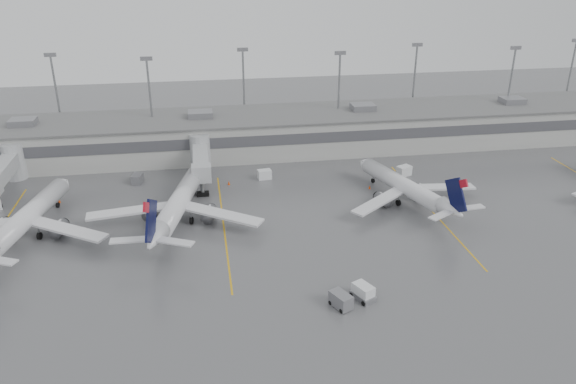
{
  "coord_description": "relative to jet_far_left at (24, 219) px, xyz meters",
  "views": [
    {
      "loc": [
        -20.12,
        -56.72,
        41.15
      ],
      "look_at": [
        -7.02,
        24.0,
        5.0
      ],
      "focal_mm": 35.0,
      "sensor_mm": 36.0,
      "label": 1
    }
  ],
  "objects": [
    {
      "name": "ground",
      "position": [
        47.37,
        -24.67,
        -3.1
      ],
      "size": [
        260.0,
        260.0,
        0.0
      ],
      "primitive_type": "plane",
      "color": "#515153",
      "rests_on": "ground"
    },
    {
      "name": "terminal",
      "position": [
        47.37,
        33.32,
        1.07
      ],
      "size": [
        152.0,
        17.0,
        9.45
      ],
      "color": "#A1A19C",
      "rests_on": "ground"
    },
    {
      "name": "light_masts",
      "position": [
        47.37,
        39.08,
        8.92
      ],
      "size": [
        142.4,
        8.0,
        20.6
      ],
      "color": "gray",
      "rests_on": "ground"
    },
    {
      "name": "jet_bridge_left",
      "position": [
        -8.13,
        21.06,
        0.77
      ],
      "size": [
        4.0,
        17.2,
        7.0
      ],
      "color": "#9A9C9F",
      "rests_on": "ground"
    },
    {
      "name": "jet_bridge_right",
      "position": [
        26.87,
        21.06,
        0.77
      ],
      "size": [
        4.0,
        17.2,
        7.0
      ],
      "color": "#9A9C9F",
      "rests_on": "ground"
    },
    {
      "name": "stand_markings",
      "position": [
        47.37,
        -0.67,
        -3.1
      ],
      "size": [
        105.25,
        40.0,
        0.01
      ],
      "color": "#E1A20D",
      "rests_on": "ground"
    },
    {
      "name": "jet_far_left",
      "position": [
        0.0,
        0.0,
        0.0
      ],
      "size": [
        26.87,
        30.45,
        9.98
      ],
      "rotation": [
        0.0,
        0.0,
        -0.22
      ],
      "color": "silver",
      "rests_on": "ground"
    },
    {
      "name": "jet_mid_left",
      "position": [
        22.82,
        1.6,
        0.11
      ],
      "size": [
        27.68,
        31.4,
        10.33
      ],
      "rotation": [
        0.0,
        0.0,
        -0.24
      ],
      "color": "silver",
      "rests_on": "ground"
    },
    {
      "name": "jet_mid_right",
      "position": [
        61.71,
        2.91,
        -0.23
      ],
      "size": [
        24.28,
        27.66,
        9.25
      ],
      "rotation": [
        0.0,
        0.0,
        0.31
      ],
      "color": "silver",
      "rests_on": "ground"
    },
    {
      "name": "baggage_tug",
      "position": [
        46.16,
        -24.13,
        -2.31
      ],
      "size": [
        3.12,
        3.69,
        2.04
      ],
      "rotation": [
        0.0,
        0.0,
        0.45
      ],
      "color": "silver",
      "rests_on": "ground"
    },
    {
      "name": "baggage_cart",
      "position": [
        42.96,
        -25.33,
        -2.11
      ],
      "size": [
        2.81,
        3.4,
        1.9
      ],
      "rotation": [
        0.0,
        0.0,
        0.45
      ],
      "color": "slate",
      "rests_on": "ground"
    },
    {
      "name": "gse_uld_b",
      "position": [
        38.74,
        17.48,
        -2.21
      ],
      "size": [
        2.69,
        1.96,
        1.78
      ],
      "primitive_type": "cube",
      "rotation": [
        0.0,
        0.0,
        0.12
      ],
      "color": "silver",
      "rests_on": "ground"
    },
    {
      "name": "gse_uld_c",
      "position": [
        65.71,
        14.88,
        -2.16
      ],
      "size": [
        3.13,
        2.65,
        1.88
      ],
      "primitive_type": "cube",
      "rotation": [
        0.0,
        0.0,
        0.39
      ],
      "color": "silver",
      "rests_on": "ground"
    },
    {
      "name": "gse_loader",
      "position": [
        14.91,
        19.16,
        -2.21
      ],
      "size": [
        2.23,
        3.1,
        1.77
      ],
      "primitive_type": "cube",
      "rotation": [
        0.0,
        0.0,
        -0.17
      ],
      "color": "slate",
      "rests_on": "ground"
    },
    {
      "name": "cone_a",
      "position": [
        2.14,
        12.42,
        -2.75
      ],
      "size": [
        0.45,
        0.45,
        0.71
      ],
      "primitive_type": "cone",
      "color": "#E04004",
      "rests_on": "ground"
    },
    {
      "name": "cone_b",
      "position": [
        31.79,
        15.63,
        -2.73
      ],
      "size": [
        0.47,
        0.47,
        0.74
      ],
      "primitive_type": "cone",
      "color": "#E04004",
      "rests_on": "ground"
    },
    {
      "name": "cone_c",
      "position": [
        57.24,
        9.58,
        -2.77
      ],
      "size": [
        0.42,
        0.42,
        0.67
      ],
      "primitive_type": "cone",
      "color": "#E04004",
      "rests_on": "ground"
    }
  ]
}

